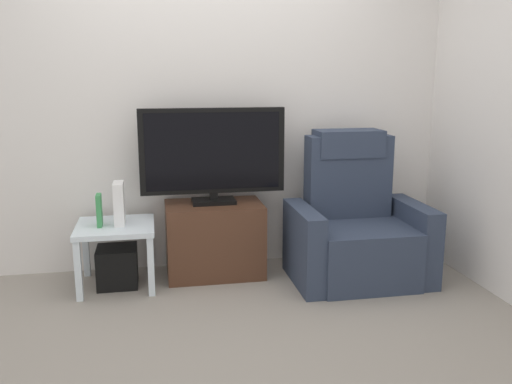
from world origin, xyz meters
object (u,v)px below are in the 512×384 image
subwoofer_box (117,266)px  side_table (116,234)px  book_upright (99,210)px  television (213,154)px  game_console (119,203)px  tv_stand (215,239)px  recliner_armchair (356,228)px

subwoofer_box → side_table: bearing=135.0°
subwoofer_box → book_upright: 0.44m
side_table → book_upright: bearing=-168.7°
television → subwoofer_box: television is taller
subwoofer_box → game_console: size_ratio=0.94×
tv_stand → game_console: 0.76m
television → book_upright: size_ratio=4.71×
tv_stand → game_console: bearing=-172.9°
television → side_table: 0.90m
tv_stand → side_table: (-0.72, -0.10, 0.11)m
tv_stand → recliner_armchair: (1.02, -0.24, 0.10)m
recliner_armchair → subwoofer_box: bearing=-175.9°
book_upright → tv_stand: bearing=8.0°
television → game_console: television is taller
television → game_console: (-0.68, -0.10, -0.32)m
television → side_table: size_ratio=1.97×
recliner_armchair → side_table: bearing=-175.9°
subwoofer_box → book_upright: size_ratio=1.24×
subwoofer_box → game_console: (0.04, 0.01, 0.46)m
side_table → game_console: 0.22m
tv_stand → subwoofer_box: (-0.72, -0.10, -0.14)m
recliner_armchair → side_table: size_ratio=2.00×
recliner_armchair → tv_stand: bearing=175.6°
television → recliner_armchair: size_ratio=0.99×
television → book_upright: bearing=-170.7°
side_table → game_console: bearing=15.9°
tv_stand → book_upright: bearing=-172.0°
television → subwoofer_box: (-0.72, -0.11, -0.78)m
side_table → book_upright: (-0.10, -0.02, 0.18)m
recliner_armchair → book_upright: recliner_armchair is taller
television → game_console: size_ratio=3.56×
tv_stand → side_table: tv_stand is taller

